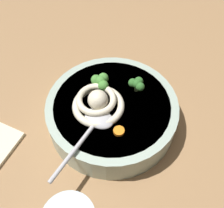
{
  "coord_description": "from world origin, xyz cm",
  "views": [
    {
      "loc": [
        -12.23,
        31.59,
        53.49
      ],
      "look_at": [
        2.89,
        1.9,
        8.96
      ],
      "focal_mm": 43.74,
      "sensor_mm": 36.0,
      "label": 1
    }
  ],
  "objects": [
    {
      "name": "broccoli_floret_center",
      "position": [
        6.89,
        -0.94,
        11.1
      ],
      "size": [
        4.33,
        3.72,
        3.42
      ],
      "color": "#7A9E60",
      "rests_on": "soup_bowl"
    },
    {
      "name": "soup_spoon",
      "position": [
        3.39,
        8.06,
        9.76
      ],
      "size": [
        6.34,
        17.42,
        1.6
      ],
      "rotation": [
        0.0,
        0.0,
        1.49
      ],
      "color": "#B7B7BC",
      "rests_on": "soup_bowl"
    },
    {
      "name": "broccoli_floret_right",
      "position": [
        0.02,
        -3.91,
        10.78
      ],
      "size": [
        3.68,
        3.17,
        2.91
      ],
      "color": "#7A9E60",
      "rests_on": "soup_bowl"
    },
    {
      "name": "carrot_slice_near_spoon",
      "position": [
        7.67,
        -3.1,
        9.24
      ],
      "size": [
        2.01,
        2.01,
        0.57
      ],
      "primitive_type": "cylinder",
      "color": "orange",
      "rests_on": "soup_bowl"
    },
    {
      "name": "table_slab",
      "position": [
        0.0,
        0.0,
        1.29
      ],
      "size": [
        117.17,
        117.17,
        2.58
      ],
      "primitive_type": "cube",
      "color": "#936D47",
      "rests_on": "ground"
    },
    {
      "name": "carrot_slice_beside_chili",
      "position": [
        -1.28,
        7.23,
        9.3
      ],
      "size": [
        2.12,
        2.12,
        0.69
      ],
      "primitive_type": "cylinder",
      "color": "orange",
      "rests_on": "soup_bowl"
    },
    {
      "name": "noodle_pile",
      "position": [
        5.07,
        3.87,
        10.4
      ],
      "size": [
        11.53,
        11.3,
        4.63
      ],
      "color": "beige",
      "rests_on": "soup_bowl"
    },
    {
      "name": "soup_bowl",
      "position": [
        2.89,
        1.9,
        5.88
      ],
      "size": [
        27.35,
        27.35,
        6.37
      ],
      "color": "#9EB2A3",
      "rests_on": "table_slab"
    }
  ]
}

